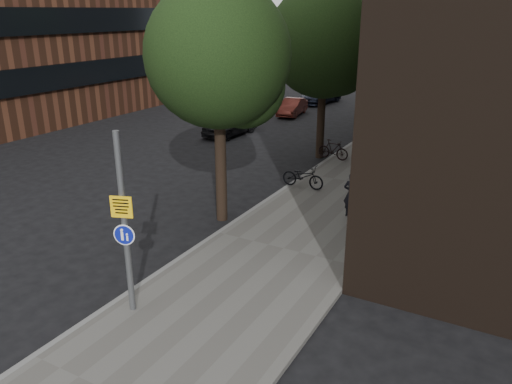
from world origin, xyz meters
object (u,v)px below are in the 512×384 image
Objects in this scene: parked_bike_facade_near at (394,190)px; parked_car_near at (230,123)px; signpost at (125,225)px; pedestrian at (352,195)px.

parked_bike_facade_near is 0.40× the size of parked_car_near.
parked_car_near is at bearing 94.54° from signpost.
pedestrian reaches higher than parked_bike_facade_near.
parked_car_near is (-10.67, 6.12, 0.13)m from parked_bike_facade_near.
signpost is 8.19m from pedestrian.
parked_bike_facade_near is at bearing 50.94° from signpost.
parked_bike_facade_near is 12.30m from parked_car_near.
pedestrian is 12.84m from parked_car_near.
parked_bike_facade_near is at bearing -26.06° from parked_car_near.
signpost reaches higher than parked_bike_facade_near.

